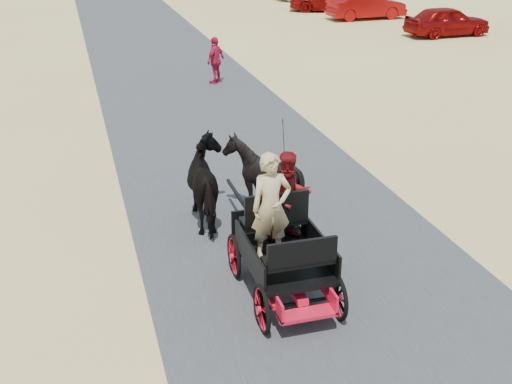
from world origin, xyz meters
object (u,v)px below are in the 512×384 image
object	(u,v)px
horse_left	(211,184)
car_a	(447,21)
pedestrian	(216,60)
car_c	(328,0)
car_b	(366,6)
horse_right	(263,178)
carriage	(283,275)

from	to	relation	value
horse_left	car_a	xyz separation A→B (m)	(16.17, 17.53, -0.10)
pedestrian	car_a	distance (m)	14.88
car_a	car_c	bearing A→B (deg)	12.40
car_b	car_c	size ratio (longest dim) A/B	0.96
horse_right	car_c	bearing A→B (deg)	-114.64
horse_right	car_c	xyz separation A→B (m)	(12.52, 27.29, -0.15)
car_a	car_c	world-z (taller)	car_a
horse_left	pedestrian	world-z (taller)	pedestrian
horse_left	car_c	world-z (taller)	horse_left
horse_right	car_b	xyz separation A→B (m)	(13.48, 23.70, -0.09)
carriage	horse_left	size ratio (longest dim) A/B	1.20
car_c	carriage	bearing A→B (deg)	177.76
car_a	car_b	world-z (taller)	car_b
carriage	car_c	distance (m)	33.00
carriage	car_b	size ratio (longest dim) A/B	0.52
horse_right	pedestrian	xyz separation A→B (m)	(1.58, 11.26, 0.01)
horse_left	pedestrian	xyz separation A→B (m)	(2.68, 11.26, 0.02)
car_a	car_c	distance (m)	10.10
carriage	pedestrian	xyz separation A→B (m)	(2.13, 14.26, 0.50)
horse_left	horse_right	size ratio (longest dim) A/B	1.18
pedestrian	horse_left	bearing A→B (deg)	31.99
horse_left	pedestrian	distance (m)	11.57
carriage	car_b	world-z (taller)	car_b
horse_left	car_c	size ratio (longest dim) A/B	0.42
horse_left	car_c	bearing A→B (deg)	-116.52
car_b	carriage	bearing A→B (deg)	149.51
carriage	horse_right	size ratio (longest dim) A/B	1.41
pedestrian	car_c	xyz separation A→B (m)	(10.94, 16.03, -0.16)
horse_right	car_c	size ratio (longest dim) A/B	0.35
horse_left	car_c	xyz separation A→B (m)	(13.62, 27.29, -0.15)
car_a	horse_left	bearing A→B (deg)	135.05
pedestrian	car_a	size ratio (longest dim) A/B	0.39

